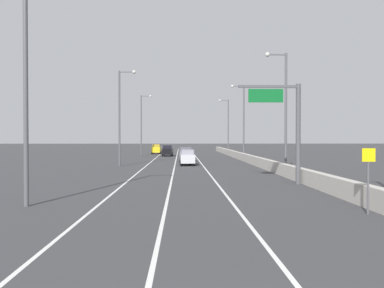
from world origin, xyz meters
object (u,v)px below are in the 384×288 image
(lamp_post_right_third, at_px, (242,117))
(car_black_3, at_px, (168,151))
(lamp_post_left_near, at_px, (30,76))
(lamp_post_left_far, at_px, (142,121))
(overhead_sign_gantry, at_px, (288,121))
(car_gray_2, at_px, (186,154))
(lamp_post_right_fourth, at_px, (227,123))
(lamp_post_right_second, at_px, (284,105))
(car_silver_1, at_px, (187,157))
(car_yellow_0, at_px, (157,149))
(lamp_post_left_mid, at_px, (121,112))
(speed_advisory_sign, at_px, (368,176))

(lamp_post_right_third, distance_m, car_black_3, 18.58)
(lamp_post_left_near, height_order, lamp_post_left_far, same)
(overhead_sign_gantry, bearing_deg, car_black_3, 102.88)
(car_gray_2, bearing_deg, lamp_post_right_fourth, 72.02)
(lamp_post_right_second, height_order, lamp_post_right_fourth, same)
(car_silver_1, bearing_deg, car_gray_2, 90.72)
(lamp_post_right_fourth, bearing_deg, overhead_sign_gantry, -91.91)
(lamp_post_right_fourth, bearing_deg, lamp_post_left_far, -153.72)
(lamp_post_right_second, distance_m, car_black_3, 39.69)
(lamp_post_right_second, bearing_deg, lamp_post_right_third, 90.76)
(overhead_sign_gantry, distance_m, car_yellow_0, 57.99)
(lamp_post_left_far, bearing_deg, car_black_3, -29.11)
(car_gray_2, bearing_deg, car_silver_1, -89.28)
(lamp_post_right_fourth, height_order, lamp_post_left_near, same)
(overhead_sign_gantry, height_order, lamp_post_left_far, lamp_post_left_far)
(lamp_post_right_second, bearing_deg, lamp_post_left_near, -133.68)
(lamp_post_right_third, height_order, car_silver_1, lamp_post_right_third)
(car_silver_1, bearing_deg, lamp_post_left_far, 106.54)
(car_yellow_0, relative_size, car_gray_2, 0.95)
(lamp_post_right_fourth, height_order, car_black_3, lamp_post_right_fourth)
(car_yellow_0, bearing_deg, car_gray_2, -77.93)
(car_silver_1, bearing_deg, lamp_post_left_mid, -169.99)
(overhead_sign_gantry, relative_size, car_silver_1, 1.57)
(lamp_post_right_third, height_order, car_gray_2, lamp_post_right_third)
(lamp_post_right_second, xyz_separation_m, car_gray_2, (-9.19, 20.12, -5.58))
(lamp_post_left_near, distance_m, car_yellow_0, 66.14)
(lamp_post_left_mid, bearing_deg, lamp_post_left_far, 90.34)
(speed_advisory_sign, relative_size, lamp_post_right_fourth, 0.26)
(overhead_sign_gantry, xyz_separation_m, lamp_post_left_far, (-15.48, 48.85, 1.88))
(lamp_post_left_far, bearing_deg, car_gray_2, -67.76)
(lamp_post_right_third, bearing_deg, lamp_post_left_far, 137.24)
(lamp_post_right_third, xyz_separation_m, car_yellow_0, (-14.73, 23.22, -5.59))
(lamp_post_left_mid, relative_size, car_black_3, 2.44)
(overhead_sign_gantry, height_order, car_yellow_0, overhead_sign_gantry)
(lamp_post_right_third, relative_size, lamp_post_left_mid, 1.00)
(car_yellow_0, bearing_deg, lamp_post_right_second, -72.43)
(lamp_post_right_second, xyz_separation_m, lamp_post_left_far, (-17.33, 40.05, 0.00))
(lamp_post_right_third, distance_m, car_silver_1, 15.91)
(speed_advisory_sign, bearing_deg, overhead_sign_gantry, 92.09)
(overhead_sign_gantry, xyz_separation_m, car_gray_2, (-7.34, 28.93, -3.70))
(car_gray_2, xyz_separation_m, car_black_3, (-3.20, 17.17, -0.00))
(overhead_sign_gantry, bearing_deg, car_yellow_0, 103.19)
(car_gray_2, bearing_deg, lamp_post_left_near, -102.19)
(lamp_post_right_fourth, bearing_deg, car_black_3, -137.67)
(lamp_post_right_fourth, height_order, car_silver_1, lamp_post_right_fourth)
(overhead_sign_gantry, distance_m, car_gray_2, 30.07)
(lamp_post_right_third, xyz_separation_m, lamp_post_left_near, (-17.17, -42.64, 0.00))
(car_yellow_0, bearing_deg, lamp_post_right_third, -57.62)
(speed_advisory_sign, bearing_deg, car_silver_1, 103.02)
(lamp_post_right_second, distance_m, car_gray_2, 22.82)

